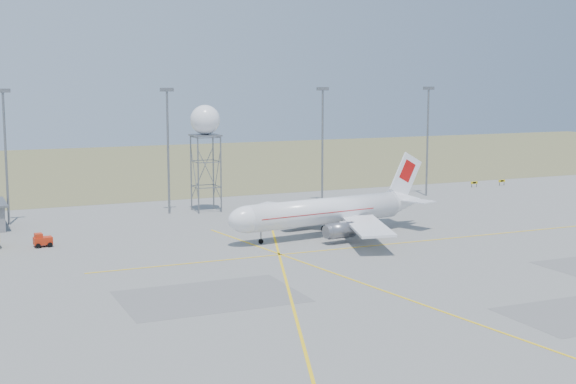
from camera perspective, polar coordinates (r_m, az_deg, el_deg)
name	(u,v)px	position (r m, az deg, el deg)	size (l,w,h in m)	color
ground	(462,312)	(78.48, 12.24, -8.36)	(400.00, 400.00, 0.00)	gray
grass_strip	(128,166)	(206.64, -11.29, 1.81)	(400.00, 120.00, 0.03)	#596135
mast_a	(5,145)	(127.27, -19.46, 3.15)	(2.20, 0.50, 20.50)	slate
mast_b	(168,140)	(131.60, -8.54, 3.67)	(2.20, 0.50, 20.50)	slate
mast_c	(322,135)	(141.63, 2.47, 4.05)	(2.20, 0.50, 20.50)	slate
mast_d	(428,132)	(152.68, 9.90, 4.23)	(2.20, 0.50, 20.50)	slate
taxi_sign_near	(474,183)	(167.64, 13.10, 0.63)	(1.60, 0.17, 1.20)	black
taxi_sign_far	(502,181)	(171.93, 14.97, 0.75)	(1.60, 0.17, 1.20)	black
airliner_main	(327,212)	(112.77, 2.79, -1.41)	(32.73, 31.58, 11.15)	white
radar_tower	(206,152)	(133.24, -5.88, 2.84)	(4.89, 4.89, 17.69)	slate
baggage_tug	(43,242)	(110.48, -17.06, -3.39)	(2.43, 1.99, 1.82)	red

